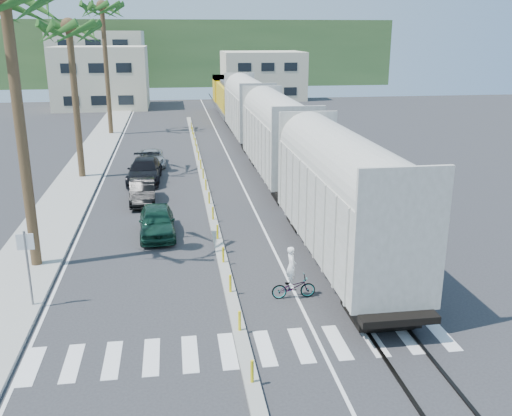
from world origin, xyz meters
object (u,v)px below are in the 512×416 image
Objects in this scene: car_lead at (157,221)px; car_second at (143,192)px; street_sign at (27,258)px; cyclist at (293,281)px.

car_lead is 1.04× the size of car_second.
car_lead is at bearing 59.02° from street_sign.
street_sign is 13.74m from car_second.
cyclist is at bearing -67.62° from car_second.
street_sign is 0.69× the size of car_lead.
car_second is (-0.96, 5.91, -0.05)m from car_lead.
street_sign reaches higher than cyclist.
car_lead is (4.40, 7.33, -1.24)m from street_sign.
car_second is (3.44, 13.24, -1.28)m from street_sign.
street_sign reaches higher than car_lead.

